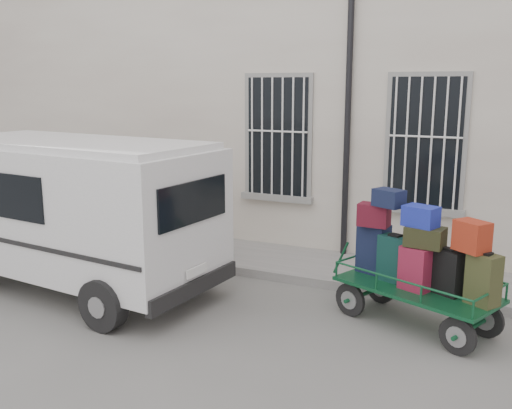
{
  "coord_description": "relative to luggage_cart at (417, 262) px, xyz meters",
  "views": [
    {
      "loc": [
        3.73,
        -6.99,
        3.22
      ],
      "look_at": [
        0.05,
        1.0,
        1.37
      ],
      "focal_mm": 40.0,
      "sensor_mm": 36.0,
      "label": 1
    }
  ],
  "objects": [
    {
      "name": "luggage_cart",
      "position": [
        0.0,
        0.0,
        0.0
      ],
      "size": [
        2.49,
        1.69,
        1.83
      ],
      "rotation": [
        0.0,
        0.0,
        -0.39
      ],
      "color": "black",
      "rests_on": "ground"
    },
    {
      "name": "building",
      "position": [
        -2.63,
        4.97,
        2.11
      ],
      "size": [
        24.0,
        5.15,
        6.0
      ],
      "color": "#BDB1A1",
      "rests_on": "ground"
    },
    {
      "name": "ground",
      "position": [
        -2.63,
        -0.53,
        -0.89
      ],
      "size": [
        80.0,
        80.0,
        0.0
      ],
      "primitive_type": "plane",
      "color": "slate",
      "rests_on": "ground"
    },
    {
      "name": "sidewalk",
      "position": [
        -2.63,
        1.67,
        -0.82
      ],
      "size": [
        24.0,
        1.7,
        0.15
      ],
      "primitive_type": "cube",
      "color": "gray",
      "rests_on": "ground"
    },
    {
      "name": "van",
      "position": [
        -5.15,
        -0.78,
        0.48
      ],
      "size": [
        4.93,
        2.55,
        2.39
      ],
      "rotation": [
        0.0,
        0.0,
        -0.11
      ],
      "color": "white",
      "rests_on": "ground"
    }
  ]
}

